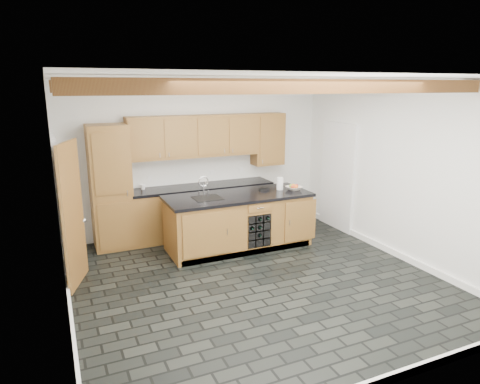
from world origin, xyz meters
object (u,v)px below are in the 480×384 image
object	(u,v)px
fruit_bowl	(294,188)
paper_towel	(280,184)
kitchen_scale	(264,189)
island	(239,221)

from	to	relation	value
fruit_bowl	paper_towel	distance (m)	0.26
kitchen_scale	paper_towel	size ratio (longest dim) A/B	0.84
fruit_bowl	paper_towel	size ratio (longest dim) A/B	1.27
fruit_bowl	paper_towel	bearing A→B (deg)	148.35
kitchen_scale	fruit_bowl	xyz separation A→B (m)	(0.47, -0.22, 0.01)
island	fruit_bowl	world-z (taller)	fruit_bowl
kitchen_scale	fruit_bowl	bearing A→B (deg)	-16.74
kitchen_scale	paper_towel	bearing A→B (deg)	-10.86
kitchen_scale	paper_towel	distance (m)	0.29
island	kitchen_scale	size ratio (longest dim) A/B	13.59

